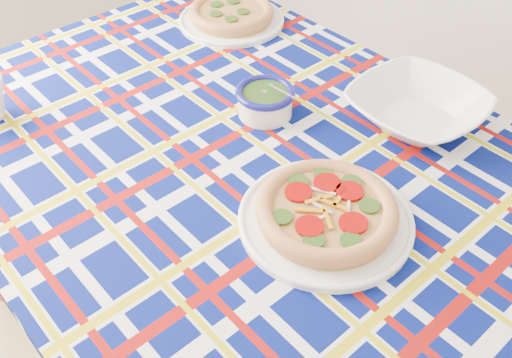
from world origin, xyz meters
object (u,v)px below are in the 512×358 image
Objects in this scene: serving_bowl at (417,108)px; pesto_bowl at (265,99)px; dining_table at (270,202)px; main_focaccia_plate at (327,211)px.

pesto_bowl is at bearing -150.34° from serving_bowl.
pesto_bowl reaches higher than dining_table.
serving_bowl is (0.01, 0.40, 0.00)m from main_focaccia_plate.
main_focaccia_plate is at bearing -91.94° from serving_bowl.
dining_table is 0.21m from main_focaccia_plate.
pesto_bowl is at bearing 140.96° from dining_table.
serving_bowl is (0.30, 0.17, -0.00)m from pesto_bowl.
dining_table is 5.61× the size of main_focaccia_plate.
dining_table is 0.25m from pesto_bowl.
serving_bowl is (0.17, 0.34, 0.12)m from dining_table.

